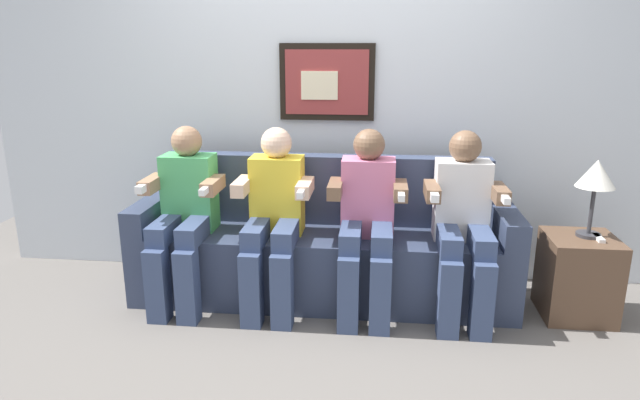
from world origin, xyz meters
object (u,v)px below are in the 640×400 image
(couch, at_px, (323,250))
(side_table_right, at_px, (577,276))
(person_right_center, at_px, (367,216))
(person_rightmost, at_px, (463,219))
(table_lamp, at_px, (596,177))
(person_leftmost, at_px, (184,210))
(person_left_center, at_px, (274,213))
(spare_remote_on_table, at_px, (598,238))

(couch, xyz_separation_m, side_table_right, (1.55, -0.11, -0.06))
(person_right_center, relative_size, person_rightmost, 1.00)
(person_right_center, xyz_separation_m, table_lamp, (1.30, 0.08, 0.25))
(person_leftmost, relative_size, person_rightmost, 1.00)
(person_leftmost, relative_size, person_right_center, 1.00)
(person_left_center, bearing_deg, person_rightmost, -0.02)
(couch, xyz_separation_m, person_leftmost, (-0.84, -0.17, 0.29))
(side_table_right, bearing_deg, spare_remote_on_table, -23.99)
(person_leftmost, bearing_deg, person_left_center, 0.05)
(person_left_center, bearing_deg, couch, 30.96)
(table_lamp, bearing_deg, person_right_center, -176.39)
(table_lamp, bearing_deg, person_leftmost, -178.05)
(person_leftmost, xyz_separation_m, person_left_center, (0.56, 0.00, -0.00))
(side_table_right, distance_m, table_lamp, 0.61)
(person_rightmost, distance_m, spare_remote_on_table, 0.79)
(table_lamp, xyz_separation_m, spare_remote_on_table, (0.04, -0.05, -0.35))
(couch, xyz_separation_m, person_left_center, (-0.28, -0.17, 0.29))
(person_left_center, height_order, side_table_right, person_left_center)
(person_left_center, relative_size, side_table_right, 2.22)
(couch, height_order, person_right_center, person_right_center)
(person_leftmost, distance_m, spare_remote_on_table, 2.47)
(couch, height_order, spare_remote_on_table, couch)
(table_lamp, distance_m, spare_remote_on_table, 0.35)
(couch, xyz_separation_m, person_right_center, (0.28, -0.17, 0.29))
(couch, height_order, person_left_center, person_left_center)
(side_table_right, relative_size, spare_remote_on_table, 3.85)
(person_rightmost, bearing_deg, table_lamp, 6.37)
(spare_remote_on_table, bearing_deg, person_left_center, -179.17)
(person_leftmost, distance_m, person_right_center, 1.12)
(person_left_center, xyz_separation_m, spare_remote_on_table, (1.90, 0.03, -0.10))
(person_right_center, relative_size, table_lamp, 2.41)
(couch, relative_size, spare_remote_on_table, 18.43)
(spare_remote_on_table, bearing_deg, couch, 175.05)
(table_lamp, relative_size, spare_remote_on_table, 3.54)
(person_leftmost, relative_size, side_table_right, 2.22)
(person_rightmost, bearing_deg, couch, 168.68)
(person_left_center, xyz_separation_m, table_lamp, (1.86, 0.08, 0.25))
(couch, xyz_separation_m, spare_remote_on_table, (1.62, -0.14, 0.20))
(person_left_center, bearing_deg, person_right_center, 0.00)
(person_leftmost, height_order, side_table_right, person_leftmost)
(couch, xyz_separation_m, person_rightmost, (0.84, -0.17, 0.29))
(person_leftmost, xyz_separation_m, side_table_right, (2.39, 0.06, -0.36))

